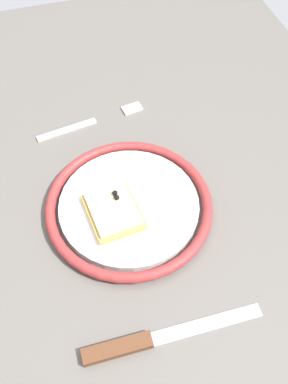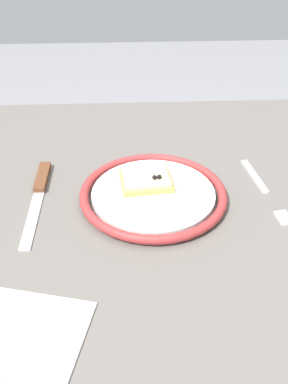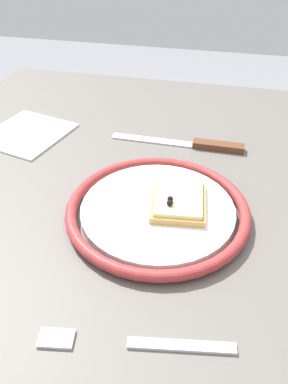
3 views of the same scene
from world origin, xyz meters
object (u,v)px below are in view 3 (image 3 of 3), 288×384
dining_table (127,284)px  fork (134,343)px  plate (158,210)px  knife (200,145)px  napkin (27,134)px  pizza_slice_near (179,201)px

dining_table → fork: size_ratio=5.52×
plate → knife: 0.21m
fork → napkin: bearing=38.3°
fork → napkin: same height
plate → pizza_slice_near: bearing=-68.0°
plate → knife: plate is taller
dining_table → knife: bearing=-14.8°
napkin → fork: bearing=-141.7°
knife → napkin: 0.32m
fork → plate: bearing=4.3°
knife → napkin: knife is taller
plate → napkin: bearing=58.1°
pizza_slice_near → plate: bearing=112.0°
dining_table → pizza_slice_near: 0.14m
dining_table → pizza_slice_near: bearing=-40.0°
pizza_slice_near → dining_table: bearing=140.0°
dining_table → knife: 0.29m
knife → fork: knife is taller
dining_table → plate: bearing=-28.2°
dining_table → knife: size_ratio=4.62×
dining_table → fork: (-0.14, -0.05, 0.09)m
knife → napkin: size_ratio=1.66×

